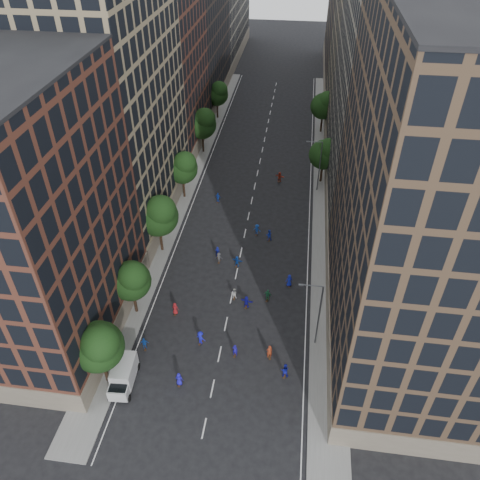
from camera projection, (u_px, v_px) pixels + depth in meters
The scene contains 41 objects.
ground at pixel (251, 202), 76.61m from camera, with size 240.00×240.00×0.00m, color black.
sidewalk_left at pixel (190, 174), 83.66m from camera, with size 4.00×105.00×0.15m, color slate.
sidewalk_right at pixel (325, 183), 81.12m from camera, with size 4.00×105.00×0.15m, color slate.
bldg_left_a at pixel (32, 223), 46.77m from camera, with size 14.00×22.00×30.00m, color #522B1F.
bldg_left_b at pixel (112, 109), 64.18m from camera, with size 14.00×26.00×34.00m, color #867657.
bldg_left_c at pixel (159, 74), 83.92m from camera, with size 14.00×20.00×28.00m, color #522B1F.
bldg_left_d at pixel (188, 27), 101.33m from camera, with size 14.00×28.00×32.00m, color black.
bldg_left_e at pixel (216, 7), 129.62m from camera, with size 14.00×40.00×26.00m, color #6F685B.
bldg_right_a at pixel (424, 204), 44.01m from camera, with size 14.00×30.00×36.00m, color #4B3828.
bldg_right_b at pixel (387, 101), 67.48m from camera, with size 14.00×28.00×33.00m, color #6F685B.
bldg_right_c at pixel (372, 41), 87.84m from camera, with size 14.00×26.00×35.00m, color #867657.
bldg_right_d at pixel (359, 14), 115.04m from camera, with size 14.00×40.00×30.00m, color #4B3828.
tree_left_0 at pixel (99, 346), 45.98m from camera, with size 5.20×5.20×8.83m.
tree_left_1 at pixel (131, 279), 54.01m from camera, with size 4.80×4.80×8.21m.
tree_left_2 at pixel (159, 215), 62.82m from camera, with size 5.60×5.60×9.45m.
tree_left_3 at pixel (183, 167), 74.05m from camera, with size 5.00×5.00×8.58m.
tree_left_4 at pixel (203, 123), 86.30m from camera, with size 5.40×5.40×9.08m.
tree_left_5 at pixel (218, 93), 99.01m from camera, with size 4.80×4.80×8.33m.
tree_right_a at pixel (325, 153), 78.02m from camera, with size 5.00×5.00×8.39m.
tree_right_b at pixel (325, 105), 93.35m from camera, with size 5.20×5.20×8.83m.
streetlamp_near at pixel (317, 312), 50.55m from camera, with size 2.64×0.22×9.06m.
streetlamp_far at pixel (319, 164), 76.19m from camera, with size 2.64×0.22×9.06m.
cargo_van at pixel (123, 375), 48.72m from camera, with size 2.54×4.92×2.55m.
skater_0 at pixel (179, 379), 48.92m from camera, with size 0.82×0.53×1.68m, color #1D16B7.
skater_1 at pixel (235, 350), 51.89m from camera, with size 0.60×0.40×1.65m, color #1B139B.
skater_2 at pixel (285, 370), 49.70m from camera, with size 0.89×0.70×1.84m, color #121697.
skater_3 at pixel (201, 338), 53.19m from camera, with size 1.16×0.66×1.79m, color #1718BC.
skater_4 at pixel (145, 344), 52.62m from camera, with size 0.97×0.41×1.66m, color #13409A.
skater_5 at pixel (246, 302), 57.68m from camera, with size 1.56×0.50×1.69m, color #16139E.
skater_6 at pixel (175, 309), 56.81m from camera, with size 0.82×0.53×1.68m, color maroon.
skater_7 at pixel (269, 352), 51.62m from camera, with size 0.67×0.44×1.85m, color #A1371A.
skater_8 at pixel (234, 294), 58.95m from camera, with size 0.73×0.57×1.51m, color silver.
skater_9 at pixel (219, 258), 64.40m from camera, with size 1.01×0.58×1.56m, color #3E3F43.
skater_10 at pixel (268, 295), 58.60m from camera, with size 0.99×0.41×1.70m, color #206B40.
skater_11 at pixel (237, 261), 63.76m from camera, with size 1.47×0.47×1.58m, color #1443A3.
skater_12 at pixel (289, 281), 60.61m from camera, with size 0.87×0.57×1.79m, color #121B97.
skater_13 at pixel (217, 252), 65.29m from camera, with size 0.61×0.40×1.67m, color #111991.
skater_14 at pixel (269, 235), 68.18m from camera, with size 0.86×0.67×1.77m, color #162DB6.
skater_15 at pixel (257, 230), 69.32m from camera, with size 1.09×0.63×1.69m, color #143FA5.
skater_16 at pixel (218, 198), 76.09m from camera, with size 0.99×0.41×1.69m, color #1436A7.
skater_17 at pixel (280, 177), 81.10m from camera, with size 1.65×0.53×1.78m, color #AF311D.
Camera 1 is at (6.75, -23.62, 42.64)m, focal length 35.00 mm.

